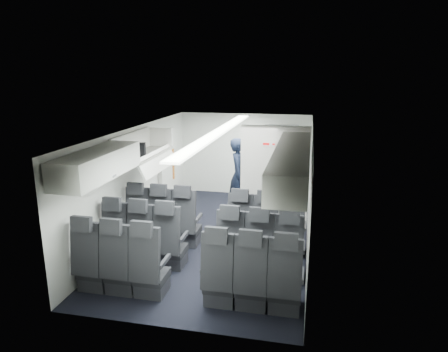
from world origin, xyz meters
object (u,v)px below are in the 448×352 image
at_px(seat_row_front, 213,228).
at_px(seat_row_mid, 201,248).
at_px(galley_unit, 280,163).
at_px(flight_attendant, 239,176).
at_px(boarding_door, 167,168).
at_px(seat_row_rear, 184,274).
at_px(carry_on_bag, 134,150).

xyz_separation_m(seat_row_front, seat_row_mid, (0.00, -0.90, 0.00)).
bearing_deg(galley_unit, flight_attendant, -125.99).
xyz_separation_m(seat_row_mid, boarding_door, (-1.64, 2.99, 0.55)).
xyz_separation_m(seat_row_rear, carry_on_bag, (-1.44, 1.71, 1.41)).
bearing_deg(seat_row_rear, seat_row_front, 90.00).
bearing_deg(seat_row_front, boarding_door, 128.16).
height_order(seat_row_rear, carry_on_bag, carry_on_bag).
distance_m(seat_row_front, boarding_door, 2.71).
bearing_deg(boarding_door, seat_row_mid, -61.23).
relative_size(seat_row_rear, galley_unit, 1.75).
height_order(galley_unit, carry_on_bag, carry_on_bag).
xyz_separation_m(boarding_door, flight_attendant, (1.74, 0.00, -0.08)).
distance_m(boarding_door, flight_attendant, 1.74).
xyz_separation_m(seat_row_mid, flight_attendant, (0.10, 2.99, 0.47)).
bearing_deg(carry_on_bag, galley_unit, 36.67).
bearing_deg(flight_attendant, seat_row_front, 174.13).
distance_m(seat_row_front, carry_on_bag, 2.02).
xyz_separation_m(seat_row_rear, flight_attendant, (0.10, 3.89, 0.47)).
xyz_separation_m(seat_row_mid, seat_row_rear, (0.00, -0.90, 0.00)).
relative_size(seat_row_mid, boarding_door, 1.79).
height_order(seat_row_front, carry_on_bag, carry_on_bag).
distance_m(flight_attendant, carry_on_bag, 2.83).
bearing_deg(seat_row_rear, seat_row_mid, 90.00).
xyz_separation_m(seat_row_front, galley_unit, (0.95, 3.25, 0.55)).
distance_m(boarding_door, carry_on_bag, 2.35).
bearing_deg(seat_row_rear, boarding_door, 112.87).
xyz_separation_m(seat_row_front, seat_row_rear, (0.00, -1.80, 0.00)).
relative_size(seat_row_mid, seat_row_rear, 1.00).
distance_m(seat_row_mid, seat_row_rear, 0.90).
distance_m(galley_unit, flight_attendant, 1.44).
distance_m(seat_row_front, flight_attendant, 2.14).
height_order(seat_row_mid, boarding_door, boarding_door).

